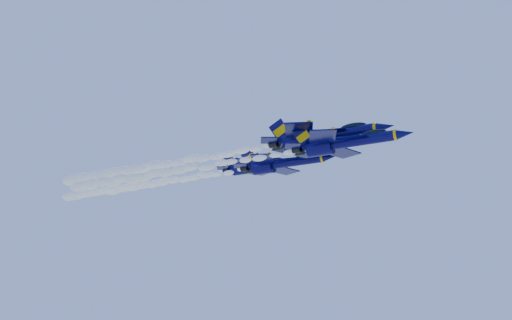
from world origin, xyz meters
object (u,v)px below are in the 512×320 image
at_px(jet_lead, 343,143).
at_px(jet_third, 282,163).
at_px(jet_second, 321,137).
at_px(jet_fourth, 256,166).

height_order(jet_lead, jet_third, jet_third).
xyz_separation_m(jet_lead, jet_second, (-4.26, 2.82, 2.51)).
xyz_separation_m(jet_lead, jet_third, (-14.51, 10.45, 1.61)).
relative_size(jet_lead, jet_second, 0.89).
relative_size(jet_second, jet_fourth, 1.20).
relative_size(jet_third, jet_fourth, 1.08).
bearing_deg(jet_fourth, jet_second, -38.93).
relative_size(jet_lead, jet_fourth, 1.07).
relative_size(jet_lead, jet_third, 0.99).
relative_size(jet_second, jet_third, 1.11).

